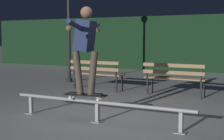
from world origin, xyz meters
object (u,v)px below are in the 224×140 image
at_px(park_bench_leftmost, 96,71).
at_px(grind_rail, 97,106).
at_px(park_bench_left_center, 174,75).
at_px(lamp_post_left, 69,8).
at_px(skateboard, 85,95).
at_px(skateboarder, 85,43).

bearing_deg(park_bench_leftmost, grind_rail, -59.73).
relative_size(park_bench_leftmost, park_bench_left_center, 1.00).
relative_size(grind_rail, lamp_post_left, 0.91).
height_order(grind_rail, lamp_post_left, lamp_post_left).
bearing_deg(lamp_post_left, grind_rail, -50.50).
distance_m(skateboard, park_bench_left_center, 3.24).
bearing_deg(skateboarder, lamp_post_left, 127.55).
relative_size(skateboard, lamp_post_left, 0.21).
height_order(skateboarder, park_bench_leftmost, skateboarder).
height_order(grind_rail, park_bench_leftmost, park_bench_leftmost).
bearing_deg(skateboard, lamp_post_left, 127.52).
height_order(skateboard, lamp_post_left, lamp_post_left).
bearing_deg(park_bench_left_center, skateboard, -102.04).
bearing_deg(skateboard, grind_rail, 0.00).
bearing_deg(park_bench_left_center, lamp_post_left, 163.76).
height_order(park_bench_leftmost, park_bench_left_center, same).
distance_m(skateboard, park_bench_leftmost, 3.56).
bearing_deg(park_bench_leftmost, lamp_post_left, 145.92).
relative_size(skateboarder, lamp_post_left, 0.40).
xyz_separation_m(park_bench_leftmost, lamp_post_left, (-1.73, 1.17, 1.94)).
bearing_deg(park_bench_left_center, park_bench_leftmost, 180.00).
distance_m(grind_rail, park_bench_leftmost, 3.68).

